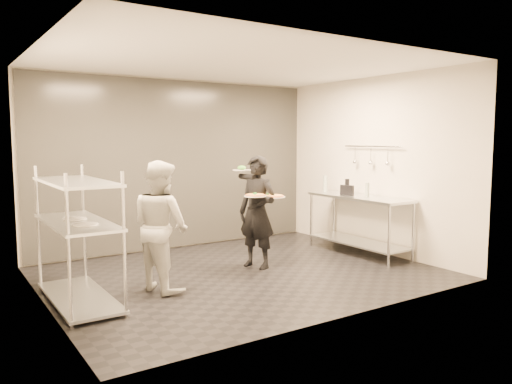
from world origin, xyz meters
TOP-DOWN VIEW (x-y plane):
  - room_shell at (0.00, 1.18)m, footprint 5.00×4.00m
  - pass_rack at (-2.15, -0.00)m, footprint 0.60×1.60m
  - prep_counter at (2.18, 0.00)m, footprint 0.60×1.80m
  - utensil_rail at (2.43, -0.00)m, footprint 0.07×1.20m
  - waiter at (0.35, 0.16)m, footprint 0.57×0.68m
  - chef at (-1.20, -0.08)m, footprint 0.76×0.88m
  - pizza_plate_near at (0.21, 0.00)m, footprint 0.31×0.31m
  - pizza_plate_far at (0.47, -0.05)m, footprint 0.35×0.35m
  - salad_plate at (0.28, 0.46)m, footprint 0.26×0.26m
  - pos_monitor at (2.06, 0.15)m, footprint 0.10×0.24m
  - bottle_green at (2.17, 0.80)m, footprint 0.08×0.08m
  - bottle_clear at (2.23, -0.12)m, footprint 0.06×0.06m
  - bottle_dark at (2.22, 0.32)m, footprint 0.07×0.07m

SIDE VIEW (x-z plane):
  - prep_counter at x=2.18m, z-range 0.17..1.09m
  - pass_rack at x=-2.15m, z-range 0.02..1.52m
  - chef at x=-1.20m, z-range 0.00..1.57m
  - waiter at x=0.35m, z-range 0.00..1.58m
  - pos_monitor at x=2.06m, z-range 0.92..1.09m
  - bottle_clear at x=2.23m, z-range 0.92..1.13m
  - pizza_plate_far at x=0.47m, z-range 1.00..1.06m
  - bottle_dark at x=2.22m, z-range 0.92..1.17m
  - pizza_plate_near at x=0.21m, z-range 1.03..1.08m
  - bottle_green at x=2.17m, z-range 0.92..1.20m
  - salad_plate at x=0.28m, z-range 1.35..1.43m
  - room_shell at x=0.00m, z-range 0.00..2.80m
  - utensil_rail at x=2.43m, z-range 1.39..1.70m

